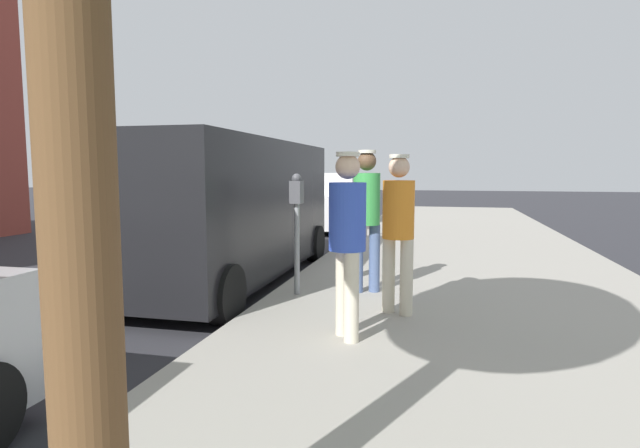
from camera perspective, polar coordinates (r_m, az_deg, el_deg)
The scene contains 9 objects.
ground_plane at distance 7.71m, azimuth -10.61°, elevation -6.86°, with size 80.00×80.00×0.00m, color #2D2D33.
sidewalk_slab at distance 7.05m, azimuth 16.56°, elevation -7.61°, with size 5.00×32.00×0.15m, color #9E998E.
parking_meter_near at distance 6.31m, azimuth -2.65°, elevation 1.25°, with size 0.14×0.18×1.52m.
parking_meter_far at distance 11.97m, azimuth 5.19°, elevation 3.45°, with size 0.14×0.18×1.52m.
pedestrian_in_green at distance 6.44m, azimuth 5.27°, elevation 1.50°, with size 0.34×0.34×1.81m.
pedestrian_in_orange at distance 5.49m, azimuth 8.81°, elevation 0.08°, with size 0.34×0.34×1.73m.
pedestrian_in_blue at distance 4.62m, azimuth 3.10°, elevation -0.99°, with size 0.34×0.34×1.72m.
parked_van at distance 7.85m, azimuth -10.97°, elevation 1.88°, with size 2.14×5.21×2.15m.
parked_sedan_ahead at distance 15.12m, azimuth 1.17°, elevation 2.35°, with size 1.94×4.40×1.65m.
Camera 1 is at (3.12, -6.85, 1.70)m, focal length 28.39 mm.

